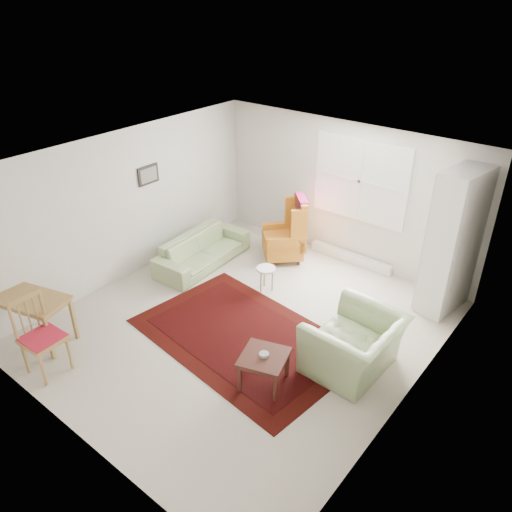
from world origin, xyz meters
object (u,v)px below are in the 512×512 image
Objects in this scene: coffee_table at (264,370)px; desk at (33,318)px; sofa at (202,245)px; armchair at (355,340)px; cabinet at (454,242)px; desk_chair at (42,337)px; stool at (266,279)px; wingback_chair at (283,229)px.

coffee_table is 0.50× the size of desk.
sofa is 1.59× the size of armchair.
armchair is 2.29m from cabinet.
desk_chair is (-2.35, -1.57, 0.32)m from coffee_table.
coffee_table is (-0.72, -0.97, -0.23)m from armchair.
stool is 3.50m from desk_chair.
cabinet is at bearing -39.17° from desk_chair.
armchair is 3.99m from desk_chair.
desk_chair is at bearing -107.01° from stool.
sofa is at bearing 147.86° from coffee_table.
stool is (-1.33, 1.75, -0.02)m from coffee_table.
stool is at bearing -109.15° from armchair.
cabinet reaches higher than armchair.
desk is 1.03× the size of desk_chair.
desk_chair is (0.75, -0.25, 0.19)m from desk.
desk_chair is (-3.45, -4.70, -0.58)m from cabinet.
armchair is 3.05m from wingback_chair.
desk_chair reaches higher than desk.
sofa is 3.37× the size of coffee_table.
wingback_chair is 1.16m from stool.
desk_chair is at bearing -146.18° from coffee_table.
cabinet is at bearing 29.43° from stool.
wingback_chair is (-2.46, 1.80, 0.14)m from armchair.
desk_chair is (0.40, -3.30, 0.17)m from sofa.
sofa is at bearing -100.54° from armchair.
sofa is at bearing -89.75° from wingback_chair.
desk is (-0.35, -3.05, -0.02)m from sofa.
wingback_chair reaches higher than sofa.
armchair is at bearing -90.87° from cabinet.
coffee_table is 1.34× the size of stool.
sofa is at bearing -150.80° from cabinet.
cabinet is (2.43, 1.37, 0.92)m from stool.
wingback_chair reaches higher than stool.
coffee_table reaches higher than stool.
wingback_chair is at bearing -163.60° from cabinet.
desk_chair is at bearing -53.68° from wingback_chair.
stool is 3.55m from desk.
armchair is at bearing -106.10° from sofa.
armchair is at bearing 53.34° from coffee_table.
coffee_table is at bearing -52.86° from stool.
sofa is at bearing 4.01° from desk_chair.
cabinet is at bearing 51.59° from wingback_chair.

